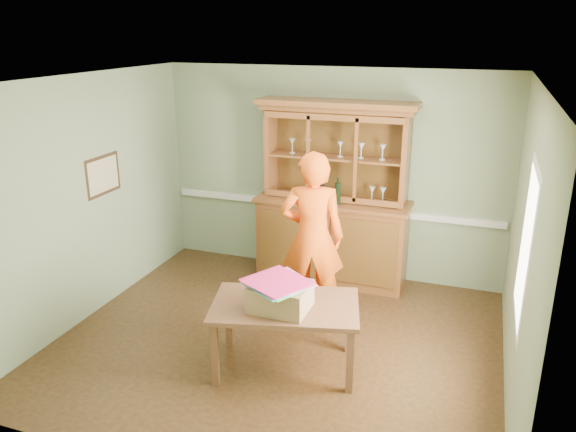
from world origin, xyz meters
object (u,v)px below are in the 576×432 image
at_px(dining_table, 285,312).
at_px(cardboard_box, 280,296).
at_px(china_hutch, 333,220).
at_px(person, 312,237).

bearing_deg(dining_table, cardboard_box, -112.38).
bearing_deg(dining_table, china_hutch, 78.91).
xyz_separation_m(china_hutch, cardboard_box, (0.10, -2.24, -0.00)).
height_order(china_hutch, person, china_hutch).
bearing_deg(cardboard_box, dining_table, 81.86).
bearing_deg(person, dining_table, 79.97).
distance_m(dining_table, person, 1.13).
xyz_separation_m(cardboard_box, person, (-0.05, 1.17, 0.15)).
relative_size(china_hutch, person, 1.20).
height_order(dining_table, person, person).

